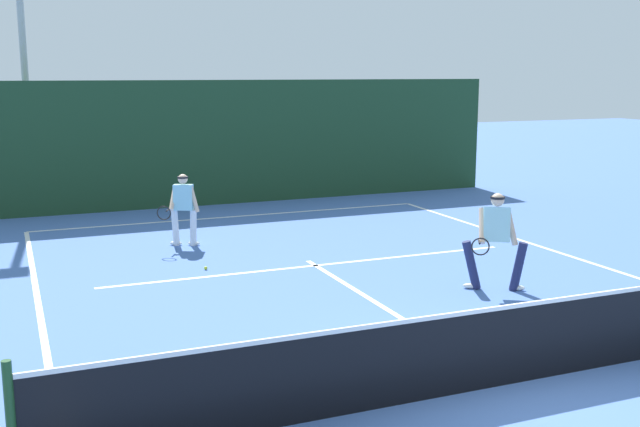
% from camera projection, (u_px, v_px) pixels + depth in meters
% --- Properties ---
extents(ground_plane, '(80.00, 80.00, 0.00)m').
position_uv_depth(ground_plane, '(509.00, 384.00, 8.93)').
color(ground_plane, '#476AAF').
extents(court_line_baseline_far, '(9.95, 0.10, 0.01)m').
position_uv_depth(court_line_baseline_far, '(236.00, 216.00, 19.29)').
color(court_line_baseline_far, white).
rests_on(court_line_baseline_far, ground_plane).
extents(court_line_service, '(8.11, 0.10, 0.01)m').
position_uv_depth(court_line_service, '(316.00, 265.00, 14.40)').
color(court_line_service, white).
rests_on(court_line_service, ground_plane).
extents(court_line_centre, '(0.10, 6.40, 0.01)m').
position_uv_depth(court_line_centre, '(384.00, 307.00, 11.84)').
color(court_line_centre, white).
rests_on(court_line_centre, ground_plane).
extents(tennis_net, '(10.90, 0.09, 1.11)m').
position_uv_depth(tennis_net, '(511.00, 343.00, 8.84)').
color(tennis_net, '#1E4723').
rests_on(tennis_net, ground_plane).
extents(player_near, '(1.17, 0.79, 1.65)m').
position_uv_depth(player_near, '(496.00, 237.00, 12.64)').
color(player_near, '#1E234C').
rests_on(player_near, ground_plane).
extents(player_far, '(0.96, 0.82, 1.53)m').
position_uv_depth(player_far, '(183.00, 207.00, 15.92)').
color(player_far, silver).
rests_on(player_far, ground_plane).
extents(tennis_ball, '(0.07, 0.07, 0.07)m').
position_uv_depth(tennis_ball, '(206.00, 268.00, 14.09)').
color(tennis_ball, '#D1E033').
rests_on(tennis_ball, ground_plane).
extents(back_fence_windscreen, '(16.96, 0.12, 3.41)m').
position_uv_depth(back_fence_windscreen, '(214.00, 143.00, 20.76)').
color(back_fence_windscreen, '#1C3C23').
rests_on(back_fence_windscreen, ground_plane).
extents(light_pole, '(0.55, 0.44, 8.61)m').
position_uv_depth(light_pole, '(20.00, 11.00, 19.83)').
color(light_pole, '#9EA39E').
rests_on(light_pole, ground_plane).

